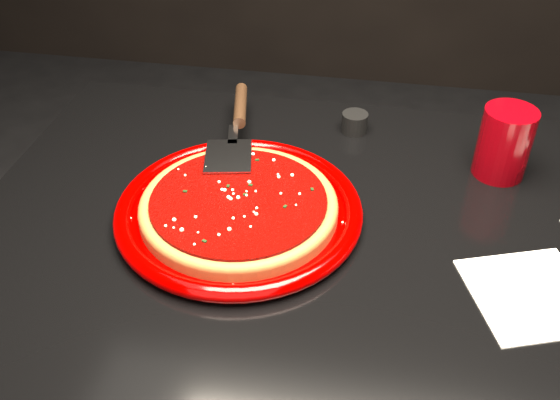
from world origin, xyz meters
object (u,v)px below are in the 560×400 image
at_px(ramekin, 355,122).
at_px(cup, 504,143).
at_px(plate, 239,210).
at_px(pizza_server, 236,126).
at_px(table, 336,381).

bearing_deg(ramekin, cup, -20.14).
relative_size(plate, pizza_server, 1.17).
relative_size(table, plate, 3.10).
bearing_deg(table, plate, 178.30).
relative_size(pizza_server, cup, 2.71).
bearing_deg(plate, ramekin, 61.67).
bearing_deg(plate, table, -1.70).
distance_m(plate, pizza_server, 0.20).
bearing_deg(plate, pizza_server, 104.14).
height_order(pizza_server, cup, cup).
distance_m(table, plate, 0.43).
bearing_deg(plate, cup, 25.60).
distance_m(plate, ramekin, 0.33).
relative_size(table, pizza_server, 3.63).
bearing_deg(cup, ramekin, 159.86).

